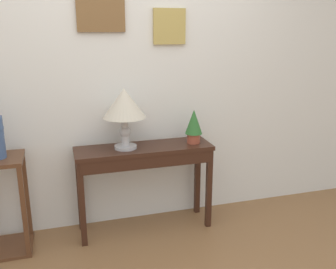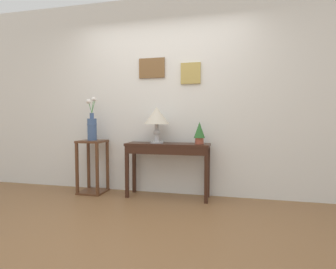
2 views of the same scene
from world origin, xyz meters
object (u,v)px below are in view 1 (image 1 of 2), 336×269
potted_plant_on_console (194,125)px  pedestal_stand_left (4,205)px  table_lamp (124,106)px  console_table (145,161)px

potted_plant_on_console → pedestal_stand_left: potted_plant_on_console is taller
potted_plant_on_console → pedestal_stand_left: size_ratio=0.38×
table_lamp → potted_plant_on_console: bearing=-1.5°
potted_plant_on_console → pedestal_stand_left: (-1.55, -0.01, -0.52)m
table_lamp → pedestal_stand_left: (-0.96, -0.02, -0.72)m
table_lamp → console_table: bearing=-8.0°
table_lamp → pedestal_stand_left: size_ratio=0.64×
table_lamp → pedestal_stand_left: 1.20m
console_table → pedestal_stand_left: 1.14m
pedestal_stand_left → table_lamp: bearing=1.4°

